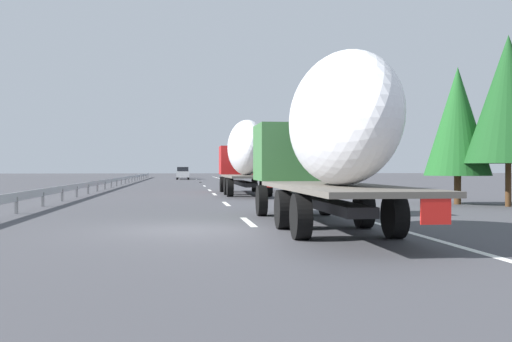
{
  "coord_description": "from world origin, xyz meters",
  "views": [
    {
      "loc": [
        -15.99,
        0.15,
        1.62
      ],
      "look_at": [
        14.01,
        -3.49,
        1.47
      ],
      "focal_mm": 42.4,
      "sensor_mm": 36.0,
      "label": 1
    }
  ],
  "objects_px": {
    "road_sign": "(259,161)",
    "car_white_van": "(183,173)",
    "car_blue_sedan": "(183,173)",
    "truck_trailing": "(327,136)",
    "truck_lead": "(245,153)"
  },
  "relations": [
    {
      "from": "road_sign",
      "to": "car_white_van",
      "type": "bearing_deg",
      "value": 12.11
    },
    {
      "from": "car_blue_sedan",
      "to": "car_white_van",
      "type": "distance_m",
      "value": 10.68
    },
    {
      "from": "car_white_van",
      "to": "road_sign",
      "type": "bearing_deg",
      "value": -167.89
    },
    {
      "from": "truck_trailing",
      "to": "road_sign",
      "type": "relative_size",
      "value": 3.76
    },
    {
      "from": "truck_lead",
      "to": "road_sign",
      "type": "xyz_separation_m",
      "value": [
        17.29,
        -3.1,
        -0.24
      ]
    },
    {
      "from": "car_blue_sedan",
      "to": "car_white_van",
      "type": "xyz_separation_m",
      "value": [
        -10.68,
        0.03,
        -0.01
      ]
    },
    {
      "from": "car_blue_sedan",
      "to": "road_sign",
      "type": "relative_size",
      "value": 1.35
    },
    {
      "from": "truck_lead",
      "to": "car_blue_sedan",
      "type": "xyz_separation_m",
      "value": [
        59.86,
        3.71,
        -1.61
      ]
    },
    {
      "from": "car_white_van",
      "to": "road_sign",
      "type": "xyz_separation_m",
      "value": [
        -31.9,
        -6.84,
        1.38
      ]
    },
    {
      "from": "truck_trailing",
      "to": "road_sign",
      "type": "distance_m",
      "value": 38.5
    },
    {
      "from": "truck_trailing",
      "to": "car_white_van",
      "type": "relative_size",
      "value": 3.03
    },
    {
      "from": "truck_lead",
      "to": "car_white_van",
      "type": "height_order",
      "value": "truck_lead"
    },
    {
      "from": "truck_lead",
      "to": "car_white_van",
      "type": "xyz_separation_m",
      "value": [
        49.18,
        3.74,
        -1.62
      ]
    },
    {
      "from": "car_blue_sedan",
      "to": "car_white_van",
      "type": "bearing_deg",
      "value": 179.83
    },
    {
      "from": "truck_trailing",
      "to": "road_sign",
      "type": "bearing_deg",
      "value": -4.62
    }
  ]
}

